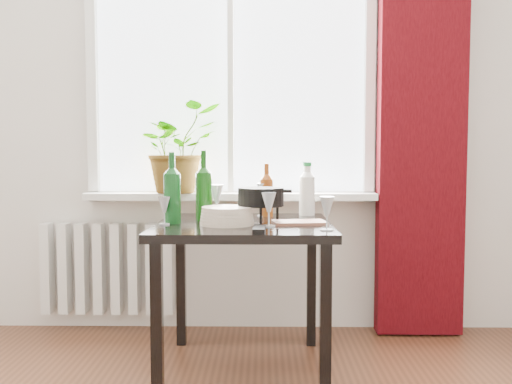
{
  "coord_description": "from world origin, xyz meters",
  "views": [
    {
      "loc": [
        0.2,
        -1.24,
        1.09
      ],
      "look_at": [
        0.16,
        1.55,
        0.89
      ],
      "focal_mm": 40.0,
      "sensor_mm": 36.0,
      "label": 1
    }
  ],
  "objects_px": {
    "wineglass_front_right": "(269,209)",
    "wineglass_front_left": "(164,210)",
    "wine_bottle_right": "(204,185)",
    "wineglass_back_center": "(264,199)",
    "wineglass_back_left": "(217,200)",
    "cutting_board": "(299,222)",
    "fondue_pot": "(261,205)",
    "plate_stack": "(227,216)",
    "wine_bottle_left": "(172,187)",
    "wineglass_far_right": "(327,213)",
    "radiator": "(108,268)",
    "potted_plant": "(177,148)",
    "cleaning_bottle": "(307,188)",
    "tv_remote": "(259,229)",
    "bottle_amber": "(267,189)",
    "table": "(244,241)"
  },
  "relations": [
    {
      "from": "wineglass_back_center",
      "to": "wineglass_back_left",
      "type": "xyz_separation_m",
      "value": [
        -0.25,
        -0.03,
        -0.0
      ]
    },
    {
      "from": "cleaning_bottle",
      "to": "tv_remote",
      "type": "relative_size",
      "value": 1.66
    },
    {
      "from": "potted_plant",
      "to": "plate_stack",
      "type": "xyz_separation_m",
      "value": [
        0.34,
        -0.66,
        -0.33
      ]
    },
    {
      "from": "radiator",
      "to": "potted_plant",
      "type": "xyz_separation_m",
      "value": [
        0.44,
        -0.05,
        0.73
      ]
    },
    {
      "from": "wine_bottle_right",
      "to": "wineglass_far_right",
      "type": "xyz_separation_m",
      "value": [
        0.58,
        -0.37,
        -0.1
      ]
    },
    {
      "from": "wineglass_front_right",
      "to": "cutting_board",
      "type": "bearing_deg",
      "value": 36.18
    },
    {
      "from": "wine_bottle_left",
      "to": "fondue_pot",
      "type": "relative_size",
      "value": 1.38
    },
    {
      "from": "wineglass_front_right",
      "to": "wineglass_front_left",
      "type": "xyz_separation_m",
      "value": [
        -0.5,
        0.07,
        -0.01
      ]
    },
    {
      "from": "bottle_amber",
      "to": "wineglass_back_center",
      "type": "distance_m",
      "value": 0.06
    },
    {
      "from": "wine_bottle_left",
      "to": "fondue_pot",
      "type": "height_order",
      "value": "wine_bottle_left"
    },
    {
      "from": "bottle_amber",
      "to": "wineglass_front_right",
      "type": "xyz_separation_m",
      "value": [
        0.01,
        -0.43,
        -0.07
      ]
    },
    {
      "from": "wineglass_far_right",
      "to": "wineglass_back_left",
      "type": "height_order",
      "value": "wineglass_back_left"
    },
    {
      "from": "wine_bottle_left",
      "to": "wine_bottle_right",
      "type": "distance_m",
      "value": 0.18
    },
    {
      "from": "wine_bottle_right",
      "to": "wineglass_back_center",
      "type": "relative_size",
      "value": 1.96
    },
    {
      "from": "wine_bottle_right",
      "to": "cutting_board",
      "type": "height_order",
      "value": "wine_bottle_right"
    },
    {
      "from": "potted_plant",
      "to": "cleaning_bottle",
      "type": "relative_size",
      "value": 1.79
    },
    {
      "from": "wine_bottle_left",
      "to": "cutting_board",
      "type": "xyz_separation_m",
      "value": [
        0.62,
        -0.01,
        -0.17
      ]
    },
    {
      "from": "cutting_board",
      "to": "plate_stack",
      "type": "bearing_deg",
      "value": -173.04
    },
    {
      "from": "wineglass_front_left",
      "to": "cutting_board",
      "type": "height_order",
      "value": "wineglass_front_left"
    },
    {
      "from": "wineglass_back_left",
      "to": "radiator",
      "type": "bearing_deg",
      "value": 151.43
    },
    {
      "from": "cutting_board",
      "to": "fondue_pot",
      "type": "bearing_deg",
      "value": 171.86
    },
    {
      "from": "wineglass_front_left",
      "to": "cutting_board",
      "type": "xyz_separation_m",
      "value": [
        0.65,
        0.04,
        -0.06
      ]
    },
    {
      "from": "wine_bottle_right",
      "to": "tv_remote",
      "type": "height_order",
      "value": "wine_bottle_right"
    },
    {
      "from": "radiator",
      "to": "bottle_amber",
      "type": "xyz_separation_m",
      "value": [
        0.96,
        -0.35,
        0.51
      ]
    },
    {
      "from": "wineglass_far_right",
      "to": "radiator",
      "type": "bearing_deg",
      "value": 143.41
    },
    {
      "from": "radiator",
      "to": "wineglass_back_left",
      "type": "relative_size",
      "value": 4.51
    },
    {
      "from": "wineglass_front_right",
      "to": "wineglass_front_left",
      "type": "relative_size",
      "value": 1.19
    },
    {
      "from": "wineglass_front_left",
      "to": "plate_stack",
      "type": "bearing_deg",
      "value": 0.0
    },
    {
      "from": "wine_bottle_left",
      "to": "wineglass_back_left",
      "type": "height_order",
      "value": "wine_bottle_left"
    },
    {
      "from": "table",
      "to": "potted_plant",
      "type": "relative_size",
      "value": 1.6
    },
    {
      "from": "bottle_amber",
      "to": "cutting_board",
      "type": "xyz_separation_m",
      "value": [
        0.16,
        -0.32,
        -0.14
      ]
    },
    {
      "from": "wineglass_far_right",
      "to": "potted_plant",
      "type": "bearing_deg",
      "value": 132.63
    },
    {
      "from": "wineglass_back_left",
      "to": "plate_stack",
      "type": "bearing_deg",
      "value": -77.15
    },
    {
      "from": "tv_remote",
      "to": "cutting_board",
      "type": "xyz_separation_m",
      "value": [
        0.19,
        0.26,
        -0.0
      ]
    },
    {
      "from": "table",
      "to": "wineglass_back_center",
      "type": "distance_m",
      "value": 0.35
    },
    {
      "from": "radiator",
      "to": "wineglass_far_right",
      "type": "height_order",
      "value": "wineglass_far_right"
    },
    {
      "from": "potted_plant",
      "to": "wineglass_back_center",
      "type": "height_order",
      "value": "potted_plant"
    },
    {
      "from": "potted_plant",
      "to": "wine_bottle_right",
      "type": "relative_size",
      "value": 1.47
    },
    {
      "from": "wineglass_back_center",
      "to": "cutting_board",
      "type": "distance_m",
      "value": 0.38
    },
    {
      "from": "wineglass_front_right",
      "to": "wineglass_far_right",
      "type": "relative_size",
      "value": 1.05
    },
    {
      "from": "wineglass_back_left",
      "to": "fondue_pot",
      "type": "relative_size",
      "value": 0.69
    },
    {
      "from": "bottle_amber",
      "to": "cutting_board",
      "type": "height_order",
      "value": "bottle_amber"
    },
    {
      "from": "fondue_pot",
      "to": "cleaning_bottle",
      "type": "bearing_deg",
      "value": 55.73
    },
    {
      "from": "cleaning_bottle",
      "to": "wineglass_front_left",
      "type": "height_order",
      "value": "cleaning_bottle"
    },
    {
      "from": "potted_plant",
      "to": "wineglass_front_right",
      "type": "distance_m",
      "value": 0.95
    },
    {
      "from": "bottle_amber",
      "to": "wineglass_back_left",
      "type": "distance_m",
      "value": 0.27
    },
    {
      "from": "wine_bottle_right",
      "to": "wineglass_front_right",
      "type": "height_order",
      "value": "wine_bottle_right"
    },
    {
      "from": "potted_plant",
      "to": "cutting_board",
      "type": "distance_m",
      "value": 0.99
    },
    {
      "from": "potted_plant",
      "to": "cleaning_bottle",
      "type": "xyz_separation_m",
      "value": [
        0.75,
        -0.24,
        -0.22
      ]
    },
    {
      "from": "radiator",
      "to": "plate_stack",
      "type": "bearing_deg",
      "value": -42.81
    }
  ]
}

